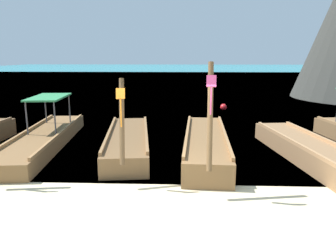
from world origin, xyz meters
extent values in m
plane|color=beige|center=(0.00, 0.00, 0.00)|extent=(120.00, 120.00, 0.00)
plane|color=teal|center=(0.00, 61.40, 0.00)|extent=(120.00, 120.00, 0.00)
cube|color=brown|center=(-4.35, 4.66, 0.23)|extent=(1.98, 6.90, 0.47)
cube|color=#996C3F|center=(-4.97, 4.60, 0.52)|extent=(0.68, 6.24, 0.10)
cube|color=#996C3F|center=(-3.73, 4.72, 0.52)|extent=(0.68, 6.24, 0.10)
cylinder|color=#4C4C51|center=(-4.80, 4.44, 1.03)|extent=(0.05, 0.05, 1.12)
cylinder|color=#4C4C51|center=(-3.87, 4.54, 1.03)|extent=(0.05, 0.05, 1.12)
cylinder|color=#4C4C51|center=(-4.99, 6.48, 1.03)|extent=(0.05, 0.05, 1.12)
cylinder|color=#4C4C51|center=(-4.07, 6.57, 1.03)|extent=(0.05, 0.05, 1.12)
cube|color=#2D844C|center=(-4.43, 5.51, 1.62)|extent=(1.34, 2.34, 0.06)
cube|color=brown|center=(-1.38, 4.34, 0.28)|extent=(1.95, 5.55, 0.57)
cube|color=brown|center=(-1.98, 4.27, 0.62)|extent=(0.70, 4.97, 0.10)
cube|color=brown|center=(-0.77, 4.42, 0.62)|extent=(0.70, 4.97, 0.10)
cylinder|color=brown|center=(-1.02, 1.47, 1.56)|extent=(0.21, 0.78, 2.01)
cube|color=orange|center=(-0.99, 1.25, 2.24)|extent=(0.21, 0.16, 0.25)
cube|color=orange|center=(-0.99, 1.23, 1.80)|extent=(0.04, 0.08, 0.64)
cube|color=brown|center=(1.18, 4.05, 0.31)|extent=(1.55, 5.97, 0.63)
cube|color=#996C3F|center=(0.59, 4.08, 0.68)|extent=(0.35, 5.44, 0.10)
cube|color=#996C3F|center=(1.77, 4.02, 0.68)|extent=(0.35, 5.44, 0.10)
cylinder|color=brown|center=(1.02, 0.95, 1.79)|extent=(0.15, 0.71, 2.35)
cube|color=#F24C8C|center=(1.01, 0.75, 2.57)|extent=(0.21, 0.13, 0.25)
cube|color=#F24C8C|center=(1.01, 0.73, 2.16)|extent=(0.03, 0.08, 0.58)
cube|color=olive|center=(4.27, 2.99, 0.28)|extent=(2.05, 6.85, 0.56)
cube|color=#AF7F52|center=(3.74, 2.92, 0.61)|extent=(0.91, 6.17, 0.10)
cube|color=#AF7F52|center=(4.80, 3.07, 0.61)|extent=(0.91, 6.17, 0.10)
sphere|color=red|center=(2.82, 12.73, 0.19)|extent=(0.37, 0.37, 0.37)
camera|label=1|loc=(0.40, -6.08, 3.07)|focal=34.85mm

